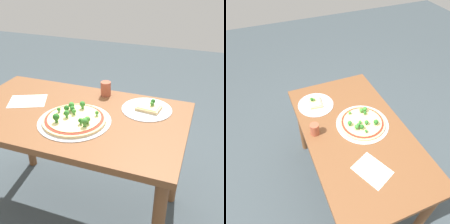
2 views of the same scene
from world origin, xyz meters
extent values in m
plane|color=#3D474C|center=(0.00, 0.00, 0.00)|extent=(8.00, 8.00, 0.00)
cube|color=brown|center=(0.00, 0.00, 0.73)|extent=(1.25, 0.71, 0.04)
cylinder|color=brown|center=(-0.56, -0.30, 0.35)|extent=(0.06, 0.06, 0.71)
cylinder|color=brown|center=(0.56, -0.30, 0.35)|extent=(0.06, 0.06, 0.71)
cylinder|color=silver|center=(-0.05, 0.07, 0.75)|extent=(0.38, 0.38, 0.00)
cylinder|color=#E5C17F|center=(-0.05, 0.07, 0.75)|extent=(0.33, 0.33, 0.01)
cylinder|color=#A82D1E|center=(-0.05, 0.07, 0.76)|extent=(0.31, 0.31, 0.00)
cylinder|color=#F4DB8E|center=(-0.05, 0.07, 0.77)|extent=(0.28, 0.28, 0.00)
sphere|color=#337A2D|center=(0.05, 0.05, 0.79)|extent=(0.02, 0.02, 0.02)
cylinder|color=#3F8136|center=(0.05, 0.05, 0.77)|extent=(0.01, 0.01, 0.01)
sphere|color=#479338|center=(-0.14, 0.10, 0.79)|extent=(0.03, 0.03, 0.03)
cylinder|color=#51973E|center=(-0.14, 0.10, 0.77)|extent=(0.01, 0.01, 0.01)
sphere|color=#479338|center=(-0.15, 0.02, 0.79)|extent=(0.02, 0.02, 0.02)
cylinder|color=#51973E|center=(-0.15, 0.02, 0.77)|extent=(0.01, 0.01, 0.01)
sphere|color=#3D8933|center=(0.00, 0.00, 0.80)|extent=(0.03, 0.03, 0.03)
cylinder|color=#488E3A|center=(0.00, 0.00, 0.77)|extent=(0.01, 0.01, 0.01)
sphere|color=#337A2D|center=(-0.05, -0.03, 0.80)|extent=(0.03, 0.03, 0.03)
cylinder|color=#3F8136|center=(-0.05, -0.03, 0.77)|extent=(0.01, 0.01, 0.01)
sphere|color=#286B23|center=(0.01, 0.15, 0.80)|extent=(0.04, 0.04, 0.04)
cylinder|color=#37742D|center=(0.01, 0.15, 0.78)|extent=(0.02, 0.02, 0.02)
sphere|color=#286B23|center=(0.01, 0.04, 0.79)|extent=(0.03, 0.03, 0.03)
cylinder|color=#37742D|center=(0.01, 0.04, 0.77)|extent=(0.01, 0.01, 0.01)
sphere|color=#337A2D|center=(-0.01, 0.08, 0.79)|extent=(0.03, 0.03, 0.03)
cylinder|color=#3F8136|center=(-0.01, 0.08, 0.77)|extent=(0.01, 0.01, 0.01)
sphere|color=#286B23|center=(-0.11, 0.12, 0.79)|extent=(0.02, 0.02, 0.02)
cylinder|color=#37742D|center=(-0.11, 0.12, 0.77)|extent=(0.01, 0.01, 0.01)
sphere|color=#3D8933|center=(-0.04, 0.04, 0.79)|extent=(0.02, 0.02, 0.02)
cylinder|color=#488E3A|center=(-0.04, 0.04, 0.77)|extent=(0.01, 0.01, 0.01)
sphere|color=#337A2D|center=(-0.02, 0.02, 0.79)|extent=(0.03, 0.03, 0.03)
cylinder|color=#3F8136|center=(-0.02, 0.02, 0.77)|extent=(0.01, 0.01, 0.01)
sphere|color=#3D8933|center=(-0.14, 0.13, 0.80)|extent=(0.03, 0.03, 0.03)
cylinder|color=#488E3A|center=(-0.14, 0.13, 0.78)|extent=(0.02, 0.02, 0.02)
cylinder|color=silver|center=(-0.37, -0.18, 0.75)|extent=(0.28, 0.28, 0.00)
cube|color=#E5C17F|center=(-0.39, -0.18, 0.76)|extent=(0.14, 0.11, 0.02)
cube|color=#F4DB8E|center=(-0.39, -0.18, 0.77)|extent=(0.12, 0.09, 0.00)
sphere|color=#479338|center=(-0.40, -0.19, 0.78)|extent=(0.02, 0.02, 0.02)
cylinder|color=#51973E|center=(-0.40, -0.19, 0.77)|extent=(0.01, 0.01, 0.01)
sphere|color=#286B23|center=(-0.40, -0.21, 0.79)|extent=(0.03, 0.03, 0.03)
cylinder|color=#37742D|center=(-0.40, -0.21, 0.77)|extent=(0.01, 0.01, 0.01)
cylinder|color=#AD5138|center=(-0.09, -0.28, 0.79)|extent=(0.06, 0.06, 0.09)
cube|color=white|center=(0.32, -0.04, 0.74)|extent=(0.26, 0.24, 0.00)
camera|label=1|loc=(-0.66, 1.18, 1.50)|focal=45.00mm
camera|label=2|loc=(0.89, -0.49, 1.93)|focal=35.00mm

